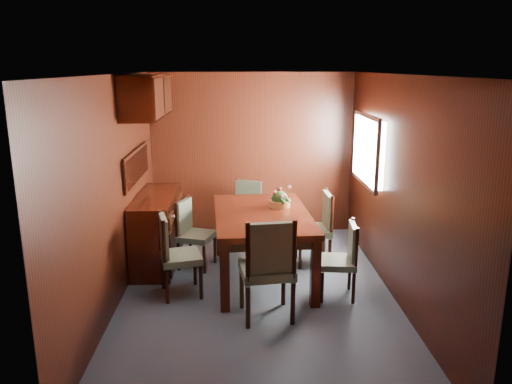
{
  "coord_description": "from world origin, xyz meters",
  "views": [
    {
      "loc": [
        -0.19,
        -5.11,
        2.48
      ],
      "look_at": [
        0.0,
        0.54,
        1.05
      ],
      "focal_mm": 35.0,
      "sensor_mm": 36.0,
      "label": 1
    }
  ],
  "objects_px": {
    "sideboard": "(157,229)",
    "chair_head": "(268,264)",
    "dining_table": "(262,222)",
    "chair_right_near": "(343,256)",
    "chair_left_near": "(174,251)",
    "flower_centerpiece": "(280,196)"
  },
  "relations": [
    {
      "from": "sideboard",
      "to": "chair_head",
      "type": "height_order",
      "value": "chair_head"
    },
    {
      "from": "dining_table",
      "to": "chair_right_near",
      "type": "bearing_deg",
      "value": -35.35
    },
    {
      "from": "sideboard",
      "to": "chair_left_near",
      "type": "relative_size",
      "value": 1.5
    },
    {
      "from": "sideboard",
      "to": "chair_right_near",
      "type": "distance_m",
      "value": 2.42
    },
    {
      "from": "chair_head",
      "to": "dining_table",
      "type": "bearing_deg",
      "value": 83.15
    },
    {
      "from": "chair_head",
      "to": "flower_centerpiece",
      "type": "distance_m",
      "value": 1.35
    },
    {
      "from": "chair_left_near",
      "to": "chair_head",
      "type": "distance_m",
      "value": 1.17
    },
    {
      "from": "chair_left_near",
      "to": "flower_centerpiece",
      "type": "relative_size",
      "value": 3.36
    },
    {
      "from": "chair_right_near",
      "to": "flower_centerpiece",
      "type": "distance_m",
      "value": 1.11
    },
    {
      "from": "sideboard",
      "to": "chair_right_near",
      "type": "xyz_separation_m",
      "value": [
        2.18,
        -1.06,
        0.02
      ]
    },
    {
      "from": "chair_left_near",
      "to": "sideboard",
      "type": "bearing_deg",
      "value": -175.23
    },
    {
      "from": "chair_left_near",
      "to": "chair_right_near",
      "type": "height_order",
      "value": "chair_left_near"
    },
    {
      "from": "sideboard",
      "to": "chair_right_near",
      "type": "height_order",
      "value": "sideboard"
    },
    {
      "from": "dining_table",
      "to": "flower_centerpiece",
      "type": "bearing_deg",
      "value": 43.4
    },
    {
      "from": "dining_table",
      "to": "chair_head",
      "type": "bearing_deg",
      "value": -92.98
    },
    {
      "from": "chair_left_near",
      "to": "chair_head",
      "type": "height_order",
      "value": "chair_head"
    },
    {
      "from": "dining_table",
      "to": "chair_left_near",
      "type": "distance_m",
      "value": 1.09
    },
    {
      "from": "sideboard",
      "to": "flower_centerpiece",
      "type": "height_order",
      "value": "flower_centerpiece"
    },
    {
      "from": "chair_head",
      "to": "flower_centerpiece",
      "type": "xyz_separation_m",
      "value": [
        0.21,
        1.28,
        0.35
      ]
    },
    {
      "from": "chair_right_near",
      "to": "flower_centerpiece",
      "type": "relative_size",
      "value": 3.07
    },
    {
      "from": "chair_right_near",
      "to": "flower_centerpiece",
      "type": "xyz_separation_m",
      "value": [
        -0.64,
        0.78,
        0.48
      ]
    },
    {
      "from": "flower_centerpiece",
      "to": "dining_table",
      "type": "bearing_deg",
      "value": -132.78
    }
  ]
}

